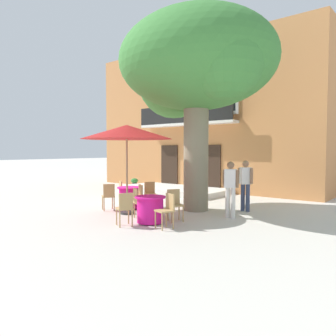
{
  "coord_description": "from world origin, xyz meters",
  "views": [
    {
      "loc": [
        9.3,
        -8.74,
        2.05
      ],
      "look_at": [
        0.52,
        1.9,
        1.3
      ],
      "focal_mm": 35.31,
      "sensor_mm": 36.0,
      "label": 1
    }
  ],
  "objects_px": {
    "cafe_chair_middle_0": "(167,208)",
    "cafe_chair_near_tree_1": "(150,193)",
    "cafe_chair_near_tree_0": "(138,196)",
    "cafe_table_near_tree": "(130,198)",
    "cafe_umbrella": "(127,132)",
    "cafe_chair_near_tree_2": "(124,191)",
    "cafe_chair_middle_1": "(175,203)",
    "cafe_chair_near_tree_3": "(109,195)",
    "plane_tree": "(195,66)",
    "cafe_chair_middle_3": "(125,207)",
    "ground_planter_left": "(135,182)",
    "pedestrian_mid_plaza": "(245,183)",
    "pedestrian_near_entrance": "(230,186)",
    "cafe_table_middle": "(150,209)",
    "cafe_chair_middle_2": "(139,201)"
  },
  "relations": [
    {
      "from": "plane_tree",
      "to": "cafe_chair_near_tree_3",
      "type": "xyz_separation_m",
      "value": [
        -2.17,
        -1.98,
        -4.34
      ]
    },
    {
      "from": "cafe_chair_near_tree_1",
      "to": "pedestrian_mid_plaza",
      "type": "height_order",
      "value": "pedestrian_mid_plaza"
    },
    {
      "from": "cafe_chair_middle_1",
      "to": "cafe_chair_middle_3",
      "type": "height_order",
      "value": "same"
    },
    {
      "from": "cafe_table_near_tree",
      "to": "cafe_umbrella",
      "type": "xyz_separation_m",
      "value": [
        0.62,
        -0.71,
        2.22
      ]
    },
    {
      "from": "plane_tree",
      "to": "cafe_chair_near_tree_2",
      "type": "height_order",
      "value": "plane_tree"
    },
    {
      "from": "cafe_chair_middle_3",
      "to": "pedestrian_near_entrance",
      "type": "height_order",
      "value": "pedestrian_near_entrance"
    },
    {
      "from": "cafe_chair_near_tree_2",
      "to": "cafe_chair_middle_1",
      "type": "xyz_separation_m",
      "value": [
        3.13,
        -0.9,
        0.0
      ]
    },
    {
      "from": "cafe_chair_middle_0",
      "to": "cafe_chair_near_tree_0",
      "type": "bearing_deg",
      "value": 153.05
    },
    {
      "from": "ground_planter_left",
      "to": "pedestrian_mid_plaza",
      "type": "xyz_separation_m",
      "value": [
        7.88,
        -2.6,
        0.68
      ]
    },
    {
      "from": "cafe_chair_middle_0",
      "to": "pedestrian_near_entrance",
      "type": "height_order",
      "value": "pedestrian_near_entrance"
    },
    {
      "from": "cafe_chair_near_tree_0",
      "to": "cafe_chair_near_tree_3",
      "type": "height_order",
      "value": "same"
    },
    {
      "from": "plane_tree",
      "to": "ground_planter_left",
      "type": "relative_size",
      "value": 13.13
    },
    {
      "from": "pedestrian_near_entrance",
      "to": "cafe_chair_near_tree_2",
      "type": "bearing_deg",
      "value": -172.97
    },
    {
      "from": "cafe_chair_near_tree_1",
      "to": "cafe_chair_middle_0",
      "type": "distance_m",
      "value": 3.23
    },
    {
      "from": "cafe_table_near_tree",
      "to": "cafe_chair_near_tree_2",
      "type": "relative_size",
      "value": 0.95
    },
    {
      "from": "cafe_chair_near_tree_1",
      "to": "cafe_chair_near_tree_2",
      "type": "bearing_deg",
      "value": -162.82
    },
    {
      "from": "cafe_chair_near_tree_1",
      "to": "cafe_umbrella",
      "type": "height_order",
      "value": "cafe_umbrella"
    },
    {
      "from": "cafe_chair_near_tree_1",
      "to": "cafe_umbrella",
      "type": "xyz_separation_m",
      "value": [
        0.25,
        -1.36,
        2.08
      ]
    },
    {
      "from": "ground_planter_left",
      "to": "cafe_umbrella",
      "type": "bearing_deg",
      "value": -46.46
    },
    {
      "from": "cafe_chair_near_tree_3",
      "to": "cafe_table_middle",
      "type": "distance_m",
      "value": 2.5
    },
    {
      "from": "cafe_chair_near_tree_0",
      "to": "ground_planter_left",
      "type": "relative_size",
      "value": 1.79
    },
    {
      "from": "cafe_chair_near_tree_3",
      "to": "pedestrian_mid_plaza",
      "type": "relative_size",
      "value": 0.53
    },
    {
      "from": "cafe_chair_middle_1",
      "to": "pedestrian_mid_plaza",
      "type": "distance_m",
      "value": 2.88
    },
    {
      "from": "cafe_chair_near_tree_2",
      "to": "cafe_chair_middle_0",
      "type": "height_order",
      "value": "same"
    },
    {
      "from": "cafe_chair_near_tree_2",
      "to": "cafe_table_middle",
      "type": "bearing_deg",
      "value": -29.45
    },
    {
      "from": "cafe_chair_near_tree_3",
      "to": "cafe_chair_near_tree_1",
      "type": "bearing_deg",
      "value": 62.81
    },
    {
      "from": "cafe_chair_near_tree_1",
      "to": "cafe_chair_middle_0",
      "type": "height_order",
      "value": "same"
    },
    {
      "from": "cafe_chair_middle_0",
      "to": "cafe_chair_near_tree_1",
      "type": "bearing_deg",
      "value": 140.32
    },
    {
      "from": "cafe_chair_near_tree_2",
      "to": "ground_planter_left",
      "type": "height_order",
      "value": "cafe_chair_near_tree_2"
    },
    {
      "from": "pedestrian_near_entrance",
      "to": "cafe_chair_middle_0",
      "type": "bearing_deg",
      "value": -105.54
    },
    {
      "from": "cafe_chair_middle_2",
      "to": "cafe_chair_middle_3",
      "type": "relative_size",
      "value": 1.0
    },
    {
      "from": "cafe_chair_near_tree_1",
      "to": "cafe_chair_near_tree_3",
      "type": "xyz_separation_m",
      "value": [
        -0.69,
        -1.34,
        0.0
      ]
    },
    {
      "from": "plane_tree",
      "to": "cafe_chair_middle_1",
      "type": "height_order",
      "value": "plane_tree"
    },
    {
      "from": "cafe_umbrella",
      "to": "cafe_chair_middle_3",
      "type": "bearing_deg",
      "value": -45.33
    },
    {
      "from": "ground_planter_left",
      "to": "cafe_table_near_tree",
      "type": "bearing_deg",
      "value": -46.12
    },
    {
      "from": "cafe_chair_near_tree_3",
      "to": "plane_tree",
      "type": "bearing_deg",
      "value": 42.41
    },
    {
      "from": "plane_tree",
      "to": "cafe_table_middle",
      "type": "height_order",
      "value": "plane_tree"
    },
    {
      "from": "pedestrian_mid_plaza",
      "to": "cafe_chair_near_tree_0",
      "type": "bearing_deg",
      "value": -137.19
    },
    {
      "from": "cafe_chair_near_tree_0",
      "to": "cafe_chair_middle_2",
      "type": "distance_m",
      "value": 0.98
    },
    {
      "from": "pedestrian_near_entrance",
      "to": "pedestrian_mid_plaza",
      "type": "relative_size",
      "value": 1.0
    },
    {
      "from": "plane_tree",
      "to": "cafe_chair_middle_3",
      "type": "xyz_separation_m",
      "value": [
        -0.01,
        -3.24,
        -4.34
      ]
    },
    {
      "from": "pedestrian_near_entrance",
      "to": "pedestrian_mid_plaza",
      "type": "distance_m",
      "value": 1.3
    },
    {
      "from": "cafe_chair_near_tree_2",
      "to": "ground_planter_left",
      "type": "relative_size",
      "value": 1.79
    },
    {
      "from": "cafe_chair_near_tree_1",
      "to": "ground_planter_left",
      "type": "height_order",
      "value": "cafe_chair_near_tree_1"
    },
    {
      "from": "plane_tree",
      "to": "cafe_chair_near_tree_2",
      "type": "distance_m",
      "value": 5.12
    },
    {
      "from": "cafe_umbrella",
      "to": "pedestrian_near_entrance",
      "type": "bearing_deg",
      "value": 28.49
    },
    {
      "from": "pedestrian_near_entrance",
      "to": "cafe_umbrella",
      "type": "bearing_deg",
      "value": -151.51
    },
    {
      "from": "pedestrian_mid_plaza",
      "to": "cafe_chair_middle_1",
      "type": "bearing_deg",
      "value": -107.93
    },
    {
      "from": "cafe_table_middle",
      "to": "cafe_chair_middle_0",
      "type": "bearing_deg",
      "value": -12.41
    },
    {
      "from": "cafe_table_near_tree",
      "to": "cafe_table_middle",
      "type": "xyz_separation_m",
      "value": [
        2.12,
        -1.24,
        0.0
      ]
    }
  ]
}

